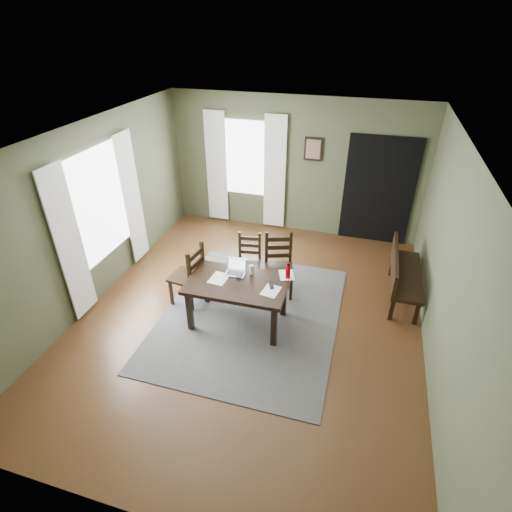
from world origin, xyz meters
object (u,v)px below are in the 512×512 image
(bench, at_px, (402,271))
(laptop, at_px, (236,269))
(chair_back_left, at_px, (249,261))
(dining_table, at_px, (237,287))
(water_bottle, at_px, (288,271))
(chair_back_right, at_px, (279,266))
(chair_end, at_px, (189,276))

(bench, distance_m, laptop, 2.63)
(bench, bearing_deg, laptop, 114.37)
(chair_back_left, height_order, bench, chair_back_left)
(bench, bearing_deg, dining_table, 119.93)
(water_bottle, bearing_deg, chair_back_right, 113.98)
(chair_back_left, relative_size, bench, 0.62)
(chair_back_left, height_order, laptop, laptop)
(chair_back_left, xyz_separation_m, chair_back_right, (0.54, -0.12, 0.07))
(dining_table, relative_size, chair_back_left, 1.62)
(laptop, bearing_deg, chair_end, 176.69)
(chair_back_right, bearing_deg, chair_back_left, 149.66)
(chair_back_right, height_order, laptop, chair_back_right)
(chair_end, xyz_separation_m, water_bottle, (1.53, 0.06, 0.33))
(laptop, bearing_deg, chair_back_left, 90.86)
(dining_table, height_order, chair_end, chair_end)
(chair_end, bearing_deg, chair_back_left, 144.39)
(dining_table, bearing_deg, bench, 28.91)
(chair_end, distance_m, bench, 3.33)
(chair_end, height_order, water_bottle, chair_end)
(dining_table, relative_size, chair_end, 1.40)
(bench, bearing_deg, chair_back_right, 102.32)
(chair_back_left, distance_m, laptop, 0.85)
(chair_back_left, xyz_separation_m, water_bottle, (0.80, -0.71, 0.40))
(dining_table, height_order, water_bottle, water_bottle)
(chair_back_right, xyz_separation_m, bench, (1.89, 0.41, -0.02))
(dining_table, xyz_separation_m, bench, (2.28, 1.32, -0.15))
(chair_back_left, bearing_deg, laptop, -95.88)
(dining_table, xyz_separation_m, chair_back_right, (0.39, 0.90, -0.13))
(bench, bearing_deg, water_bottle, 121.83)
(chair_back_left, distance_m, chair_back_right, 0.56)
(bench, height_order, laptop, laptop)
(laptop, bearing_deg, bench, 21.62)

